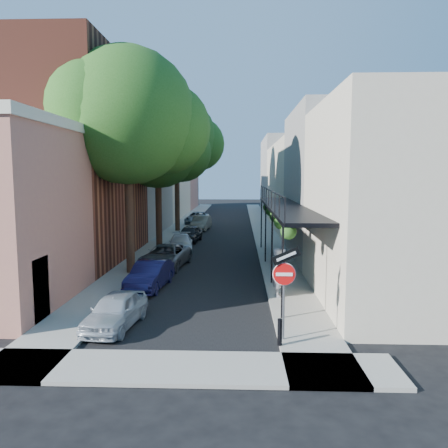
# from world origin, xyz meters

# --- Properties ---
(ground) EXTENTS (160.00, 160.00, 0.00)m
(ground) POSITION_xyz_m (0.00, 0.00, 0.00)
(ground) COLOR black
(ground) RESTS_ON ground
(road_surface) EXTENTS (6.00, 64.00, 0.01)m
(road_surface) POSITION_xyz_m (0.00, 30.00, 0.01)
(road_surface) COLOR black
(road_surface) RESTS_ON ground
(sidewalk_left) EXTENTS (2.00, 64.00, 0.12)m
(sidewalk_left) POSITION_xyz_m (-4.00, 30.00, 0.06)
(sidewalk_left) COLOR gray
(sidewalk_left) RESTS_ON ground
(sidewalk_right) EXTENTS (2.00, 64.00, 0.12)m
(sidewalk_right) POSITION_xyz_m (4.00, 30.00, 0.06)
(sidewalk_right) COLOR gray
(sidewalk_right) RESTS_ON ground
(sidewalk_cross) EXTENTS (12.00, 2.00, 0.12)m
(sidewalk_cross) POSITION_xyz_m (0.00, -1.00, 0.06)
(sidewalk_cross) COLOR gray
(sidewalk_cross) RESTS_ON ground
(buildings_left) EXTENTS (10.10, 59.10, 12.00)m
(buildings_left) POSITION_xyz_m (-9.30, 28.76, 4.94)
(buildings_left) COLOR #AF6659
(buildings_left) RESTS_ON ground
(buildings_right) EXTENTS (9.80, 55.00, 10.00)m
(buildings_right) POSITION_xyz_m (8.99, 29.49, 4.42)
(buildings_right) COLOR beige
(buildings_right) RESTS_ON ground
(sign_post) EXTENTS (0.89, 0.17, 2.99)m
(sign_post) POSITION_xyz_m (3.16, 0.97, 2.04)
(sign_post) COLOR #595B60
(sign_post) RESTS_ON ground
(bollard) EXTENTS (0.14, 0.14, 0.80)m
(bollard) POSITION_xyz_m (3.00, 0.50, 0.52)
(bollard) COLOR black
(bollard) RESTS_ON sidewalk_right
(oak_near) EXTENTS (7.48, 6.80, 11.42)m
(oak_near) POSITION_xyz_m (-3.37, 10.26, 7.88)
(oak_near) COLOR black
(oak_near) RESTS_ON ground
(oak_mid) EXTENTS (6.60, 6.00, 10.20)m
(oak_mid) POSITION_xyz_m (-3.42, 18.23, 7.06)
(oak_mid) COLOR black
(oak_mid) RESTS_ON ground
(oak_far) EXTENTS (7.70, 7.00, 11.90)m
(oak_far) POSITION_xyz_m (-3.35, 27.27, 8.26)
(oak_far) COLOR black
(oak_far) RESTS_ON ground
(parked_car_a) EXTENTS (1.75, 3.55, 1.17)m
(parked_car_a) POSITION_xyz_m (-2.35, 2.15, 0.58)
(parked_car_a) COLOR #A4ADB6
(parked_car_a) RESTS_ON ground
(parked_car_b) EXTENTS (1.71, 3.88, 1.24)m
(parked_car_b) POSITION_xyz_m (-2.22, 7.22, 0.62)
(parked_car_b) COLOR #14133C
(parked_car_b) RESTS_ON ground
(parked_car_c) EXTENTS (2.65, 4.76, 1.26)m
(parked_car_c) POSITION_xyz_m (-2.29, 11.66, 0.63)
(parked_car_c) COLOR #53555A
(parked_car_c) RESTS_ON ground
(parked_car_d) EXTENTS (1.98, 3.99, 1.11)m
(parked_car_d) POSITION_xyz_m (-2.15, 16.96, 0.56)
(parked_car_d) COLOR white
(parked_car_d) RESTS_ON ground
(parked_car_e) EXTENTS (1.89, 3.82, 1.25)m
(parked_car_e) POSITION_xyz_m (-2.02, 21.02, 0.63)
(parked_car_e) COLOR black
(parked_car_e) RESTS_ON ground
(parked_car_f) EXTENTS (1.74, 4.16, 1.34)m
(parked_car_f) POSITION_xyz_m (-1.78, 28.35, 0.67)
(parked_car_f) COLOR gray
(parked_car_f) RESTS_ON ground
(parked_car_g) EXTENTS (2.36, 4.73, 1.29)m
(parked_car_g) POSITION_xyz_m (-2.60, 32.99, 0.64)
(parked_car_g) COLOR gray
(parked_car_g) RESTS_ON ground
(pedestrian) EXTENTS (0.59, 0.81, 2.03)m
(pedestrian) POSITION_xyz_m (3.40, 5.74, 1.14)
(pedestrian) COLOR gray
(pedestrian) RESTS_ON sidewalk_right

